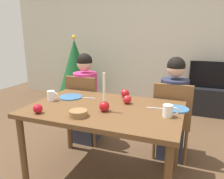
% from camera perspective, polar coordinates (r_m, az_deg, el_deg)
% --- Properties ---
extents(ground_plane, '(7.68, 7.68, 0.00)m').
position_cam_1_polar(ground_plane, '(2.37, -1.86, -22.04)').
color(ground_plane, brown).
extents(back_wall, '(6.40, 0.10, 2.60)m').
position_cam_1_polar(back_wall, '(4.41, 11.47, 12.93)').
color(back_wall, beige).
rests_on(back_wall, ground).
extents(dining_table, '(1.40, 0.90, 0.75)m').
position_cam_1_polar(dining_table, '(2.04, -2.01, -6.87)').
color(dining_table, brown).
rests_on(dining_table, ground).
extents(chair_left, '(0.40, 0.40, 0.90)m').
position_cam_1_polar(chair_left, '(2.83, -7.16, -4.09)').
color(chair_left, brown).
rests_on(chair_left, ground).
extents(chair_right, '(0.40, 0.40, 0.90)m').
position_cam_1_polar(chair_right, '(2.53, 15.48, -6.82)').
color(chair_right, brown).
rests_on(chair_right, ground).
extents(person_left_child, '(0.30, 0.30, 1.17)m').
position_cam_1_polar(person_left_child, '(2.83, -6.89, -2.79)').
color(person_left_child, '#33384C').
rests_on(person_left_child, ground).
extents(person_right_child, '(0.30, 0.30, 1.17)m').
position_cam_1_polar(person_right_child, '(2.54, 15.65, -5.35)').
color(person_right_child, '#33384C').
rests_on(person_right_child, ground).
extents(tv_stand, '(0.64, 0.40, 0.48)m').
position_cam_1_polar(tv_stand, '(4.23, 24.40, -2.80)').
color(tv_stand, black).
rests_on(tv_stand, ground).
extents(tv, '(0.79, 0.05, 0.46)m').
position_cam_1_polar(tv, '(4.12, 25.08, 3.46)').
color(tv, black).
rests_on(tv, tv_stand).
extents(christmas_tree, '(0.74, 0.74, 1.37)m').
position_cam_1_polar(christmas_tree, '(4.43, -9.61, 5.41)').
color(christmas_tree, brown).
rests_on(christmas_tree, ground).
extents(candle_centerpiece, '(0.09, 0.09, 0.34)m').
position_cam_1_polar(candle_centerpiece, '(1.89, -2.04, -3.73)').
color(candle_centerpiece, red).
rests_on(candle_centerpiece, dining_table).
extents(plate_left, '(0.24, 0.24, 0.01)m').
position_cam_1_polar(plate_left, '(2.35, -10.79, -1.92)').
color(plate_left, teal).
rests_on(plate_left, dining_table).
extents(plate_right, '(0.22, 0.22, 0.01)m').
position_cam_1_polar(plate_right, '(2.04, 16.57, -4.88)').
color(plate_right, teal).
rests_on(plate_right, dining_table).
extents(mug_left, '(0.12, 0.08, 0.10)m').
position_cam_1_polar(mug_left, '(2.27, -15.56, -1.59)').
color(mug_left, white).
rests_on(mug_left, dining_table).
extents(mug_right, '(0.13, 0.08, 0.10)m').
position_cam_1_polar(mug_right, '(1.83, 14.51, -5.43)').
color(mug_right, white).
rests_on(mug_right, dining_table).
extents(fork_left, '(0.18, 0.04, 0.01)m').
position_cam_1_polar(fork_left, '(2.29, -6.53, -2.21)').
color(fork_left, silver).
rests_on(fork_left, dining_table).
extents(fork_right, '(0.18, 0.04, 0.01)m').
position_cam_1_polar(fork_right, '(2.01, 11.66, -4.85)').
color(fork_right, silver).
rests_on(fork_right, dining_table).
extents(bowl_walnuts, '(0.15, 0.15, 0.05)m').
position_cam_1_polar(bowl_walnuts, '(1.81, -8.81, -6.18)').
color(bowl_walnuts, olive).
rests_on(bowl_walnuts, dining_table).
extents(apple_near_candle, '(0.08, 0.08, 0.08)m').
position_cam_1_polar(apple_near_candle, '(2.10, 3.98, -2.67)').
color(apple_near_candle, red).
rests_on(apple_near_candle, dining_table).
extents(apple_by_left_plate, '(0.08, 0.08, 0.08)m').
position_cam_1_polar(apple_by_left_plate, '(1.96, -18.88, -4.79)').
color(apple_by_left_plate, red).
rests_on(apple_by_left_plate, dining_table).
extents(apple_by_right_mug, '(0.09, 0.09, 0.09)m').
position_cam_1_polar(apple_by_right_mug, '(2.30, 3.47, -1.03)').
color(apple_by_right_mug, '#B3171B').
rests_on(apple_by_right_mug, dining_table).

